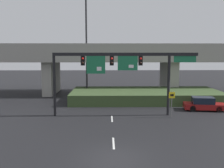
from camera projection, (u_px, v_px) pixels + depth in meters
ground_plane at (114, 157)px, 16.04m from camera, size 160.00×160.00×0.00m
lane_markings at (111, 111)px, 28.62m from camera, size 0.14×22.93×0.01m
signal_gantry at (120, 65)px, 26.07m from camera, size 14.45×0.44×6.34m
speed_limit_sign at (172, 101)px, 25.57m from camera, size 0.60×0.11×2.58m
highway_light_pole_near at (86, 35)px, 36.35m from camera, size 0.70×0.36×16.81m
overpass_bridge at (110, 58)px, 40.62m from camera, size 43.17×9.00×7.61m
grass_embankment at (145, 95)px, 34.81m from camera, size 19.45×8.49×1.35m
parked_sedan_near_right at (204, 104)px, 28.91m from camera, size 4.61×2.40×1.47m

